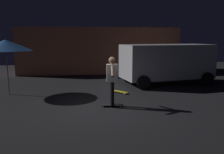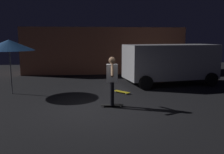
# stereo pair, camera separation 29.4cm
# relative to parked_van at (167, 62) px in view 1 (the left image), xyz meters

# --- Properties ---
(ground_plane) EXTENTS (28.00, 28.00, 0.00)m
(ground_plane) POSITION_rel_parked_van_xyz_m (-3.87, -4.07, -1.16)
(ground_plane) COLOR black
(low_building) EXTENTS (10.66, 3.24, 3.04)m
(low_building) POSITION_rel_parked_van_xyz_m (-3.07, 5.20, 0.36)
(low_building) COLOR #B76B4C
(low_building) RESTS_ON ground_plane
(parked_van) EXTENTS (4.84, 2.82, 2.03)m
(parked_van) POSITION_rel_parked_van_xyz_m (0.00, 0.00, 0.00)
(parked_van) COLOR #B2B2B7
(parked_van) RESTS_ON ground_plane
(patio_umbrella) EXTENTS (2.10, 2.10, 2.30)m
(patio_umbrella) POSITION_rel_parked_van_xyz_m (-7.47, -1.35, 0.91)
(patio_umbrella) COLOR slate
(patio_umbrella) RESTS_ON ground_plane
(skateboard_ridden) EXTENTS (0.80, 0.28, 0.07)m
(skateboard_ridden) POSITION_rel_parked_van_xyz_m (-3.42, -3.77, -1.11)
(skateboard_ridden) COLOR black
(skateboard_ridden) RESTS_ON ground_plane
(skateboard_spare) EXTENTS (0.66, 0.72, 0.07)m
(skateboard_spare) POSITION_rel_parked_van_xyz_m (-2.77, -1.77, -1.11)
(skateboard_spare) COLOR gold
(skateboard_spare) RESTS_ON ground_plane
(skater) EXTENTS (0.40, 0.99, 1.67)m
(skater) POSITION_rel_parked_van_xyz_m (-3.42, -3.77, -0.12)
(skater) COLOR black
(skater) RESTS_ON skateboard_ridden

